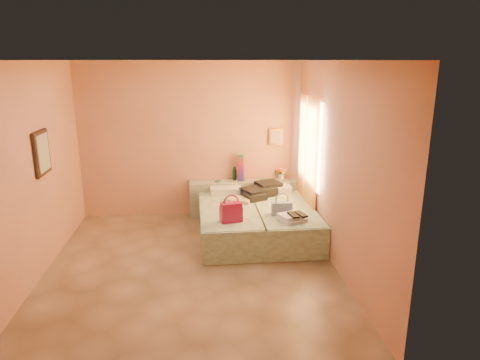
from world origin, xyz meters
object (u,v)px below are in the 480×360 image
(bed_left, at_px, (229,222))
(flower_vase, at_px, (281,172))
(headboard_ledge, at_px, (245,198))
(magenta_handbag, at_px, (231,212))
(green_book, at_px, (266,181))
(blue_handbag, at_px, (282,208))
(towel_stack, at_px, (292,218))
(water_bottle, at_px, (234,174))
(bed_right, at_px, (283,221))

(bed_left, distance_m, flower_vase, 1.63)
(headboard_ledge, xyz_separation_m, magenta_handbag, (-0.38, -1.65, 0.32))
(bed_left, xyz_separation_m, magenta_handbag, (-0.01, -0.60, 0.40))
(green_book, bearing_deg, flower_vase, 18.87)
(bed_left, relative_size, green_book, 11.14)
(green_book, bearing_deg, blue_handbag, -92.66)
(flower_vase, bearing_deg, headboard_ledge, -174.79)
(blue_handbag, xyz_separation_m, towel_stack, (0.11, -0.28, -0.05))
(flower_vase, xyz_separation_m, blue_handbag, (-0.28, -1.49, -0.18))
(headboard_ledge, bearing_deg, bed_left, -109.65)
(headboard_ledge, height_order, towel_stack, headboard_ledge)
(water_bottle, distance_m, blue_handbag, 1.63)
(bed_left, bearing_deg, bed_right, -0.76)
(bed_left, relative_size, flower_vase, 7.55)
(headboard_ledge, height_order, water_bottle, water_bottle)
(bed_left, height_order, towel_stack, towel_stack)
(bed_right, bearing_deg, blue_handbag, -106.83)
(bed_right, bearing_deg, headboard_ledge, 115.81)
(blue_handbag, bearing_deg, bed_left, 154.59)
(water_bottle, xyz_separation_m, flower_vase, (0.89, -0.01, 0.01))
(magenta_handbag, xyz_separation_m, towel_stack, (0.91, -0.07, -0.10))
(headboard_ledge, relative_size, water_bottle, 8.45)
(water_bottle, relative_size, towel_stack, 0.69)
(blue_handbag, bearing_deg, magenta_handbag, -164.47)
(water_bottle, relative_size, green_book, 1.35)
(headboard_ledge, height_order, green_book, green_book)
(green_book, bearing_deg, bed_right, -85.60)
(bed_left, distance_m, magenta_handbag, 0.72)
(flower_vase, height_order, towel_stack, flower_vase)
(bed_left, height_order, bed_right, same)
(flower_vase, bearing_deg, bed_right, -98.51)
(headboard_ledge, xyz_separation_m, bed_right, (0.52, -1.05, -0.08))
(bed_right, distance_m, towel_stack, 0.73)
(water_bottle, bearing_deg, towel_stack, -68.06)
(magenta_handbag, bearing_deg, green_book, 52.28)
(blue_handbag, height_order, towel_stack, blue_handbag)
(green_book, relative_size, magenta_handbag, 0.57)
(headboard_ledge, xyz_separation_m, bed_left, (-0.38, -1.05, -0.08))
(blue_handbag, bearing_deg, bed_right, 74.24)
(headboard_ledge, height_order, bed_right, headboard_ledge)
(water_bottle, relative_size, flower_vase, 0.92)
(bed_left, xyz_separation_m, green_book, (0.75, 0.98, 0.41))
(water_bottle, bearing_deg, flower_vase, -0.49)
(headboard_ledge, relative_size, bed_right, 1.02)
(headboard_ledge, bearing_deg, water_bottle, 159.96)
(headboard_ledge, relative_size, blue_handbag, 6.51)
(bed_right, relative_size, magenta_handbag, 6.34)
(flower_vase, distance_m, magenta_handbag, 2.03)
(water_bottle, bearing_deg, bed_right, -57.33)
(flower_vase, bearing_deg, bed_left, -133.78)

